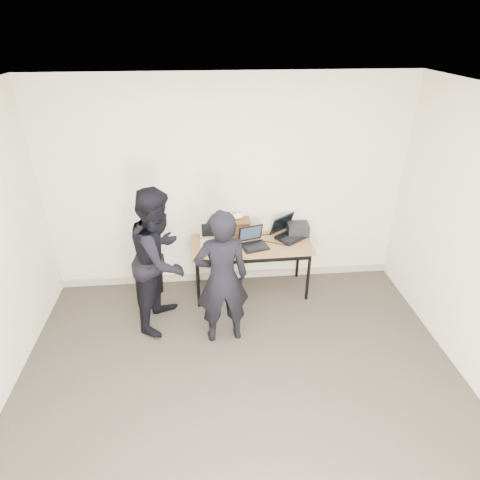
{
  "coord_description": "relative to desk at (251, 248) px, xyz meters",
  "views": [
    {
      "loc": [
        -0.28,
        -2.43,
        3.18
      ],
      "look_at": [
        0.1,
        1.6,
        0.95
      ],
      "focal_mm": 30.0,
      "sensor_mm": 36.0,
      "label": 1
    }
  ],
  "objects": [
    {
      "name": "laptop_right",
      "position": [
        0.49,
        0.15,
        0.12
      ],
      "size": [
        0.5,
        0.5,
        0.27
      ],
      "rotation": [
        0.0,
        0.0,
        0.63
      ],
      "color": "black",
      "rests_on": "desk"
    },
    {
      "name": "person_typist",
      "position": [
        -0.41,
        -0.84,
        0.13
      ],
      "size": [
        0.62,
        0.44,
        1.58
      ],
      "primitive_type": "imported",
      "rotation": [
        0.0,
        0.0,
        3.26
      ],
      "color": "black",
      "rests_on": "ground"
    },
    {
      "name": "desk",
      "position": [
        0.0,
        0.0,
        0.0
      ],
      "size": [
        1.51,
        0.67,
        0.72
      ],
      "rotation": [
        0.0,
        0.0,
        0.02
      ],
      "color": "olive",
      "rests_on": "ground"
    },
    {
      "name": "laptop_center",
      "position": [
        0.02,
        -0.05,
        0.11
      ],
      "size": [
        0.38,
        0.37,
        0.24
      ],
      "rotation": [
        0.0,
        0.0,
        0.27
      ],
      "color": "black",
      "rests_on": "desk"
    },
    {
      "name": "leather_satchel",
      "position": [
        -0.18,
        0.23,
        0.19
      ],
      "size": [
        0.36,
        0.18,
        0.25
      ],
      "rotation": [
        0.0,
        0.0,
        0.0
      ],
      "color": "brown",
      "rests_on": "desk"
    },
    {
      "name": "baseboard",
      "position": [
        -0.27,
        0.33,
        -0.61
      ],
      "size": [
        4.5,
        0.03,
        0.1
      ],
      "primitive_type": "cube",
      "color": "#A9A18C",
      "rests_on": "ground"
    },
    {
      "name": "room",
      "position": [
        -0.27,
        -1.91,
        0.69
      ],
      "size": [
        4.6,
        4.6,
        2.8
      ],
      "color": "#3D352E",
      "rests_on": "ground"
    },
    {
      "name": "person_observer",
      "position": [
        -1.08,
        -0.45,
        0.18
      ],
      "size": [
        0.85,
        0.97,
        1.68
      ],
      "primitive_type": "imported",
      "rotation": [
        0.0,
        0.0,
        1.27
      ],
      "color": "black",
      "rests_on": "ground"
    },
    {
      "name": "tissue",
      "position": [
        -0.15,
        0.23,
        0.34
      ],
      "size": [
        0.14,
        0.11,
        0.08
      ],
      "primitive_type": "ellipsoid",
      "rotation": [
        0.0,
        0.0,
        -0.05
      ],
      "color": "white",
      "rests_on": "leather_satchel"
    },
    {
      "name": "cables",
      "position": [
        0.05,
        -0.0,
        0.06
      ],
      "size": [
        1.16,
        0.42,
        0.01
      ],
      "rotation": [
        0.0,
        0.0,
        -0.02
      ],
      "color": "black",
      "rests_on": "desk"
    },
    {
      "name": "power_brick",
      "position": [
        -0.22,
        -0.17,
        0.08
      ],
      "size": [
        0.1,
        0.07,
        0.03
      ],
      "primitive_type": "cube",
      "rotation": [
        0.0,
        0.0,
        -0.14
      ],
      "color": "black",
      "rests_on": "desk"
    },
    {
      "name": "laptop_beige",
      "position": [
        -0.46,
        0.0,
        0.11
      ],
      "size": [
        0.35,
        0.34,
        0.28
      ],
      "rotation": [
        0.0,
        0.0,
        0.02
      ],
      "color": "beige",
      "rests_on": "desk"
    },
    {
      "name": "equipment_box",
      "position": [
        0.63,
        0.19,
        0.14
      ],
      "size": [
        0.28,
        0.24,
        0.15
      ],
      "primitive_type": "cube",
      "rotation": [
        0.0,
        0.0,
        -0.04
      ],
      "color": "black",
      "rests_on": "desk"
    }
  ]
}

